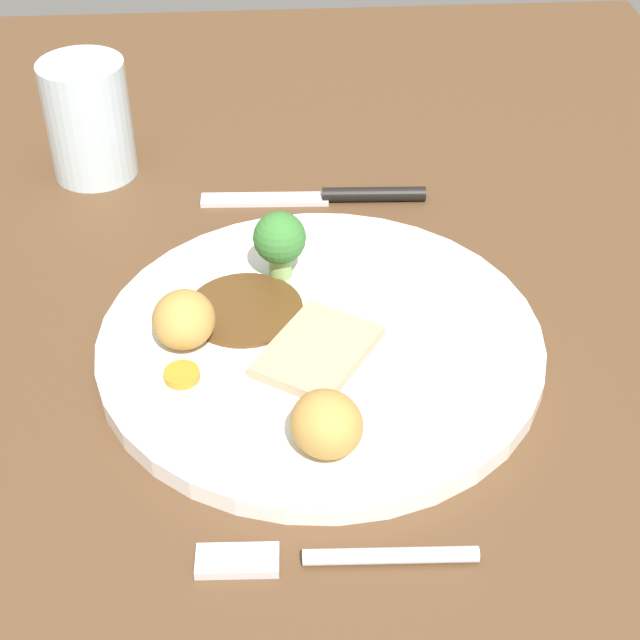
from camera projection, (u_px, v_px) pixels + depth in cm
name	position (u px, v px, depth cm)	size (l,w,h in cm)	color
dining_table	(294.00, 372.00, 67.20)	(120.00, 84.00, 3.60)	brown
dinner_plate	(320.00, 339.00, 66.02)	(29.86, 29.86, 1.40)	white
gravy_pool	(245.00, 309.00, 67.19)	(8.03, 8.03, 0.30)	#563819
meat_slice_main	(318.00, 351.00, 63.41)	(8.01, 5.81, 0.80)	tan
roast_potato_left	(327.00, 424.00, 56.27)	(4.18, 4.59, 3.70)	#BC8C42
roast_potato_right	(184.00, 316.00, 63.88)	(4.13, 4.44, 3.73)	#BC8C42
carrot_coin_front	(182.00, 375.00, 61.82)	(2.30, 2.30, 0.58)	orange
broccoli_floret	(280.00, 240.00, 68.46)	(3.75, 3.75, 5.18)	#8CB766
fork	(327.00, 558.00, 52.49)	(2.19, 15.30, 0.90)	silver
knife	(334.00, 196.00, 80.47)	(2.30, 18.55, 1.20)	black
water_glass	(89.00, 119.00, 81.20)	(7.08, 7.08, 10.01)	silver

